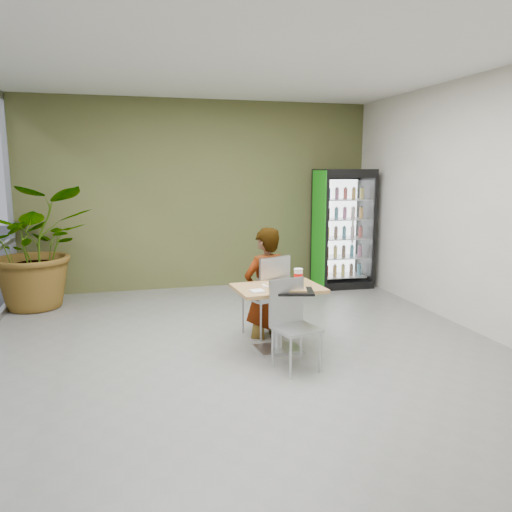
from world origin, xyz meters
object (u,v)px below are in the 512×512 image
object	(u,v)px
seated_woman	(265,294)
beverage_fridge	(343,228)
cafeteria_tray	(291,291)
potted_plant	(37,247)
soda_cup	(298,277)
dining_table	(278,305)
chair_far	(269,290)
chair_near	(291,317)

from	to	relation	value
seated_woman	beverage_fridge	distance (m)	3.09
cafeteria_tray	potted_plant	xyz separation A→B (m)	(-2.97, 2.97, 0.15)
soda_cup	potted_plant	bearing A→B (deg)	140.44
potted_plant	seated_woman	bearing A→B (deg)	-35.87
dining_table	chair_far	bearing A→B (deg)	85.00
dining_table	potted_plant	size ratio (longest dim) A/B	0.55
chair_near	beverage_fridge	distance (m)	3.92
chair_far	chair_near	distance (m)	0.99
chair_far	beverage_fridge	xyz separation A→B (m)	(2.01, 2.31, 0.43)
chair_near	beverage_fridge	size ratio (longest dim) A/B	0.45
dining_table	chair_far	size ratio (longest dim) A/B	0.99
dining_table	soda_cup	xyz separation A→B (m)	(0.25, 0.05, 0.30)
soda_cup	chair_far	bearing A→B (deg)	114.63
seated_woman	cafeteria_tray	distance (m)	0.89
chair_near	cafeteria_tray	distance (m)	0.29
chair_far	seated_woman	xyz separation A→B (m)	(-0.04, 0.05, -0.07)
chair_near	cafeteria_tray	bearing A→B (deg)	57.63
cafeteria_tray	beverage_fridge	distance (m)	3.71
chair_near	soda_cup	xyz separation A→B (m)	(0.26, 0.53, 0.30)
chair_far	chair_near	size ratio (longest dim) A/B	1.09
chair_far	potted_plant	size ratio (longest dim) A/B	0.55
soda_cup	beverage_fridge	world-z (taller)	beverage_fridge
chair_near	potted_plant	world-z (taller)	potted_plant
chair_far	soda_cup	distance (m)	0.56
chair_near	cafeteria_tray	xyz separation A→B (m)	(0.06, 0.18, 0.22)
seated_woman	chair_far	bearing A→B (deg)	107.08
chair_far	cafeteria_tray	size ratio (longest dim) A/B	2.20
chair_far	beverage_fridge	distance (m)	3.09
dining_table	chair_far	distance (m)	0.51
chair_far	potted_plant	world-z (taller)	potted_plant
chair_far	potted_plant	bearing A→B (deg)	-57.69
beverage_fridge	potted_plant	world-z (taller)	beverage_fridge
chair_far	chair_near	xyz separation A→B (m)	(-0.05, -0.99, -0.05)
seated_woman	chair_near	bearing A→B (deg)	67.83
chair_near	cafeteria_tray	size ratio (longest dim) A/B	2.01
cafeteria_tray	beverage_fridge	world-z (taller)	beverage_fridge
dining_table	chair_far	world-z (taller)	chair_far
soda_cup	potted_plant	xyz separation A→B (m)	(-3.17, 2.62, 0.08)
cafeteria_tray	chair_near	bearing A→B (deg)	-108.57
cafeteria_tray	chair_far	bearing A→B (deg)	90.71
chair_near	dining_table	bearing A→B (deg)	75.51
potted_plant	chair_near	bearing A→B (deg)	-47.27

